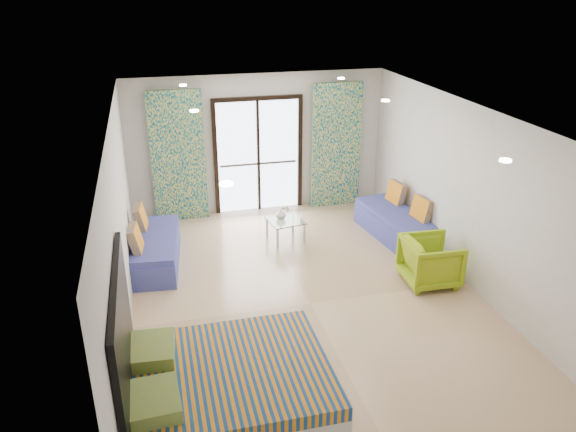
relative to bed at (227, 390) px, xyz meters
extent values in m
cube|color=black|center=(1.48, 5.61, 1.93)|extent=(1.76, 0.08, 0.08)
cube|color=black|center=(0.64, 5.61, 0.79)|extent=(0.08, 0.08, 2.20)
cube|color=black|center=(2.32, 5.61, 0.79)|extent=(0.08, 0.08, 2.20)
cube|color=black|center=(1.48, 5.61, 0.79)|extent=(0.05, 0.06, 2.20)
cube|color=#595451|center=(1.48, 5.63, 0.64)|extent=(1.52, 0.03, 0.04)
cube|color=beige|center=(-0.07, 5.47, 0.94)|extent=(1.00, 0.10, 2.50)
cube|color=beige|center=(3.03, 5.47, 0.94)|extent=(1.00, 0.10, 2.50)
cylinder|color=#FFE0B2|center=(0.08, -0.10, 2.36)|extent=(0.12, 0.12, 0.02)
cylinder|color=#FFE0B2|center=(2.88, -0.10, 2.36)|extent=(0.12, 0.12, 0.02)
cylinder|color=#FFE0B2|center=(0.08, 2.90, 2.36)|extent=(0.12, 0.12, 0.02)
cylinder|color=#FFE0B2|center=(2.88, 2.90, 2.36)|extent=(0.12, 0.12, 0.02)
cylinder|color=#FFE0B2|center=(0.08, 4.90, 2.36)|extent=(0.12, 0.12, 0.02)
cylinder|color=#FFE0B2|center=(2.88, 4.90, 2.36)|extent=(0.12, 0.12, 0.02)
cube|color=black|center=(-0.98, 0.00, 0.74)|extent=(0.06, 2.10, 1.50)
cube|color=silver|center=(-0.99, 1.25, 0.74)|extent=(0.02, 0.10, 0.10)
cube|color=silver|center=(0.03, 0.00, -0.09)|extent=(2.14, 1.71, 0.43)
cube|color=navy|center=(0.03, 0.00, 0.20)|extent=(2.12, 1.74, 0.16)
cube|color=#197168|center=(-0.74, -0.41, 0.35)|extent=(0.51, 0.61, 0.15)
cube|color=#197168|center=(-0.74, 0.41, 0.35)|extent=(0.52, 0.62, 0.15)
cube|color=#3E4494|center=(-0.62, 3.67, -0.11)|extent=(0.87, 1.84, 0.40)
cube|color=#3E4494|center=(-0.62, 3.67, 0.14)|extent=(0.85, 1.80, 0.10)
cube|color=navy|center=(-0.91, 3.29, 0.36)|extent=(0.24, 0.46, 0.41)
cube|color=navy|center=(-0.82, 4.11, 0.36)|extent=(0.24, 0.46, 0.41)
cube|color=#3E4494|center=(3.58, 3.70, -0.11)|extent=(0.92, 1.86, 0.40)
cube|color=#3E4494|center=(3.58, 3.70, 0.14)|extent=(0.90, 1.82, 0.10)
cube|color=navy|center=(3.88, 3.32, 0.37)|extent=(0.25, 0.47, 0.41)
cube|color=navy|center=(3.77, 4.14, 0.37)|extent=(0.25, 0.47, 0.41)
cylinder|color=silver|center=(1.43, 3.76, -0.12)|extent=(0.05, 0.05, 0.38)
cylinder|color=silver|center=(1.93, 3.84, -0.12)|extent=(0.05, 0.05, 0.38)
cylinder|color=silver|center=(1.35, 4.27, -0.12)|extent=(0.05, 0.05, 0.38)
cylinder|color=silver|center=(1.85, 4.35, -0.12)|extent=(0.05, 0.05, 0.38)
cube|color=#8CA59E|center=(1.64, 4.05, 0.07)|extent=(0.67, 0.67, 0.02)
sphere|color=white|center=(1.69, 4.06, 0.28)|extent=(0.07, 0.07, 0.07)
sphere|color=white|center=(1.63, 4.10, 0.30)|extent=(0.07, 0.07, 0.07)
sphere|color=white|center=(1.59, 4.05, 0.32)|extent=(0.07, 0.07, 0.07)
sphere|color=white|center=(1.65, 4.01, 0.34)|extent=(0.07, 0.07, 0.07)
imported|color=white|center=(1.57, 4.11, 0.17)|extent=(0.22, 0.22, 0.18)
imported|color=#8FAE16|center=(3.42, 2.04, 0.09)|extent=(0.77, 0.81, 0.80)
camera|label=1|loc=(-0.53, -4.77, 4.06)|focal=35.00mm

